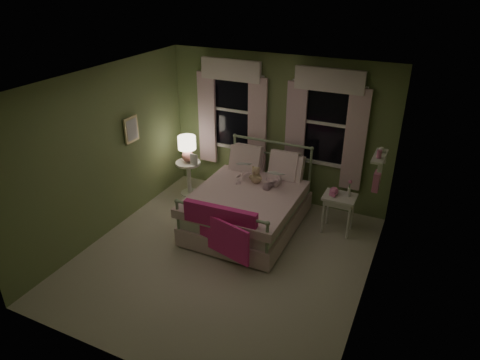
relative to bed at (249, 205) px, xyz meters
The scene contains 18 objects.
room_shell 1.32m from the bed, 88.83° to the right, with size 4.20×4.20×4.20m.
bed is the anchor object (origin of this frame).
pink_throw 1.05m from the bed, 90.00° to the right, with size 1.10×0.32×0.71m.
child_left 0.74m from the bed, 123.60° to the left, with size 0.26×0.17×0.71m, color #F7D1DD.
child_right 0.73m from the bed, 56.40° to the left, with size 0.34×0.26×0.69m, color #F7D1DD.
book_left 0.66m from the bed, 148.52° to the left, with size 0.20×0.27×0.03m, color beige.
book_right 0.63m from the bed, 31.48° to the left, with size 0.20×0.27×0.02m, color beige.
teddy_bear 0.49m from the bed, 90.00° to the left, with size 0.23×0.18×0.31m.
nightstand_left 1.57m from the bed, 159.71° to the left, with size 0.46×0.46×0.65m.
table_lamp 1.67m from the bed, 159.71° to the left, with size 0.32×0.32×0.49m.
book_nightstand 1.47m from the bed, 161.31° to the left, with size 0.16×0.22×0.02m, color beige.
nightstand_right 1.43m from the bed, 18.36° to the left, with size 0.50×0.40×0.64m.
pink_toy 1.36m from the bed, 19.52° to the left, with size 0.14×0.20×0.14m.
bud_vase 1.60m from the bed, 18.71° to the left, with size 0.06×0.06×0.28m.
window_left 1.84m from the bed, 127.70° to the left, with size 1.34×0.13×1.96m.
window_right 1.86m from the bed, 51.03° to the left, with size 1.34×0.13×1.96m.
wall_shelf 2.24m from the bed, ahead, with size 0.15×0.50×0.60m.
framed_picture 2.26m from the bed, 169.55° to the right, with size 0.03×0.32×0.42m.
Camera 1 is at (2.40, -4.54, 3.84)m, focal length 32.00 mm.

